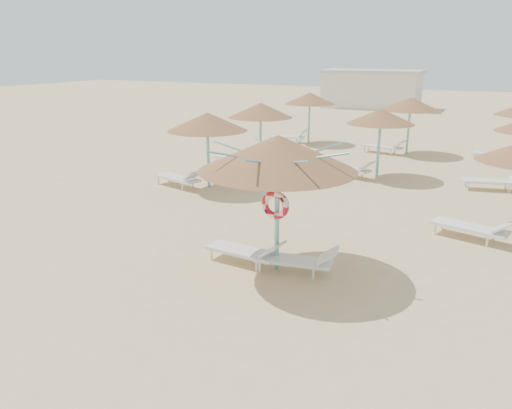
% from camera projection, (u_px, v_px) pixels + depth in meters
% --- Properties ---
extents(ground, '(120.00, 120.00, 0.00)m').
position_uv_depth(ground, '(260.00, 268.00, 11.41)').
color(ground, '#CFB97E').
rests_on(ground, ground).
extents(main_palapa, '(3.42, 3.42, 3.07)m').
position_uv_depth(main_palapa, '(278.00, 154.00, 10.60)').
color(main_palapa, '#6AB5B8').
rests_on(main_palapa, ground).
extents(lounger_main_a, '(1.94, 0.74, 0.69)m').
position_uv_depth(lounger_main_a, '(248.00, 251.00, 11.53)').
color(lounger_main_a, white).
rests_on(lounger_main_a, ground).
extents(lounger_main_b, '(1.90, 0.85, 0.67)m').
position_uv_depth(lounger_main_b, '(299.00, 260.00, 11.08)').
color(lounger_main_b, white).
rests_on(lounger_main_b, ground).
extents(palapa_field, '(18.54, 13.95, 2.72)m').
position_uv_depth(palapa_field, '(428.00, 119.00, 18.70)').
color(palapa_field, '#6AB5B8').
rests_on(palapa_field, ground).
extents(service_hut, '(8.40, 4.40, 3.25)m').
position_uv_depth(service_hut, '(372.00, 89.00, 43.50)').
color(service_hut, silver).
rests_on(service_hut, ground).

